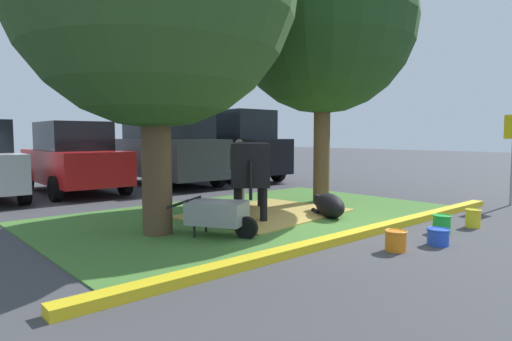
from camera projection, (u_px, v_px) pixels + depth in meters
ground_plane at (321, 226)px, 7.78m from camera, size 80.00×80.00×0.00m
grass_island at (252, 214)px, 8.93m from camera, size 8.29×4.96×0.02m
curb_yellow at (359, 233)px, 6.97m from camera, size 9.49×0.24×0.12m
hay_bedding at (266, 213)px, 8.95m from camera, size 3.47×2.78×0.04m
shade_tree_right at (323, 22)px, 10.23m from camera, size 4.35×4.35×6.51m
cow_holstein at (250, 163)px, 8.95m from camera, size 2.33×2.62×1.53m
calf_lying at (329, 205)px, 8.66m from camera, size 1.00×1.27×0.48m
person_handler at (239, 169)px, 10.35m from camera, size 0.45×0.34×1.55m
wheelbarrow at (219, 214)px, 6.93m from camera, size 1.15×1.52×0.63m
bucket_orange at (396, 240)px, 6.12m from camera, size 0.32×0.32×0.30m
bucket_blue at (438, 236)px, 6.44m from camera, size 0.34×0.34×0.25m
bucket_green at (442, 223)px, 7.28m from camera, size 0.31×0.31×0.30m
bucket_yellow at (473, 218)px, 7.69m from camera, size 0.28×0.28×0.33m
sedan_red at (73, 158)px, 12.32m from camera, size 2.11×4.45×2.02m
suv_dark_grey at (167, 147)px, 14.10m from camera, size 2.22×4.65×2.52m
suv_black at (231, 146)px, 15.83m from camera, size 2.22×4.65×2.52m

